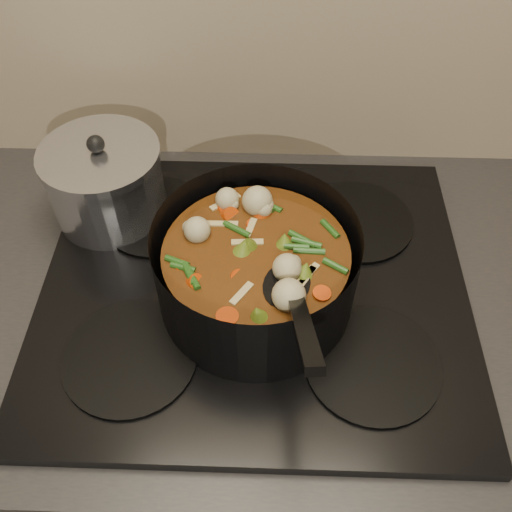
{
  "coord_description": "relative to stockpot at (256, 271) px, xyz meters",
  "views": [
    {
      "loc": [
        0.02,
        1.42,
        1.59
      ],
      "look_at": [
        0.0,
        1.9,
        1.02
      ],
      "focal_mm": 40.0,
      "sensor_mm": 36.0,
      "label": 1
    }
  ],
  "objects": [
    {
      "name": "stockpot",
      "position": [
        0.0,
        0.0,
        0.0
      ],
      "size": [
        0.3,
        0.38,
        0.2
      ],
      "rotation": [
        0.0,
        0.0,
        -0.11
      ],
      "color": "black",
      "rests_on": "stovetop"
    },
    {
      "name": "saucepan",
      "position": [
        -0.24,
        0.17,
        -0.0
      ],
      "size": [
        0.18,
        0.18,
        0.15
      ],
      "rotation": [
        0.0,
        0.0,
        -0.05
      ],
      "color": "silver",
      "rests_on": "stovetop"
    },
    {
      "name": "counter",
      "position": [
        -0.0,
        0.03,
        -0.54
      ],
      "size": [
        2.64,
        0.64,
        0.91
      ],
      "color": "brown",
      "rests_on": "ground"
    },
    {
      "name": "stovetop",
      "position": [
        -0.0,
        0.03,
        -0.07
      ],
      "size": [
        0.62,
        0.54,
        0.03
      ],
      "color": "black",
      "rests_on": "counter"
    }
  ]
}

